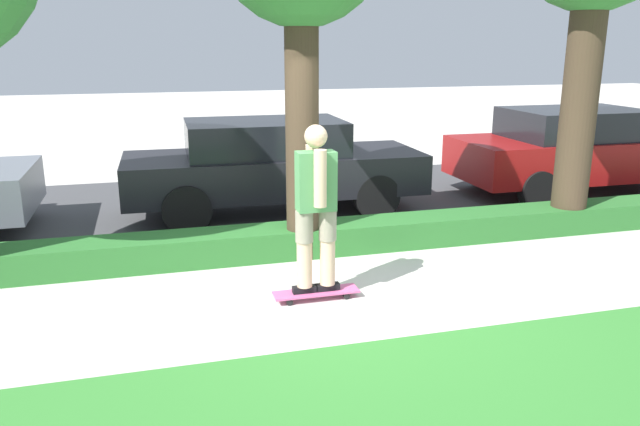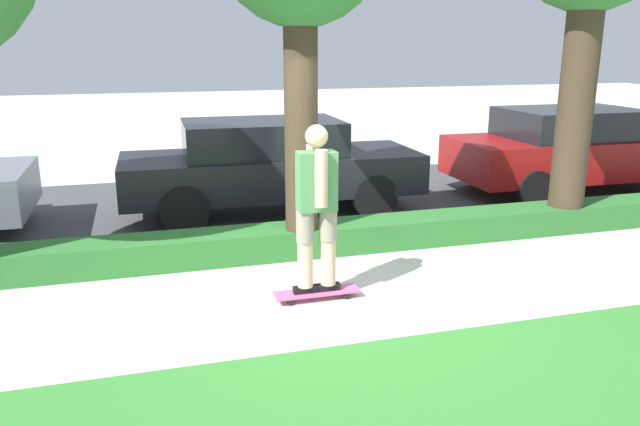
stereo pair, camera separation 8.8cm
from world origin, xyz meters
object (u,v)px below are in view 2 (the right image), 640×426
skateboard (317,293)px  parked_car_rear (572,149)px  skater_person (317,205)px  parked_car_middle (270,164)px

skateboard → parked_car_rear: (5.83, 3.54, 0.72)m
skater_person → parked_car_middle: size_ratio=0.38×
skateboard → parked_car_rear: size_ratio=0.20×
skateboard → skater_person: (0.00, -0.00, 0.96)m
skater_person → parked_car_rear: size_ratio=0.40×
skateboard → parked_car_rear: bearing=31.3°
skateboard → parked_car_middle: 3.65m
parked_car_rear → parked_car_middle: bearing=-179.8°
parked_car_middle → parked_car_rear: (5.58, -0.03, 0.00)m
skater_person → parked_car_middle: bearing=86.1°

